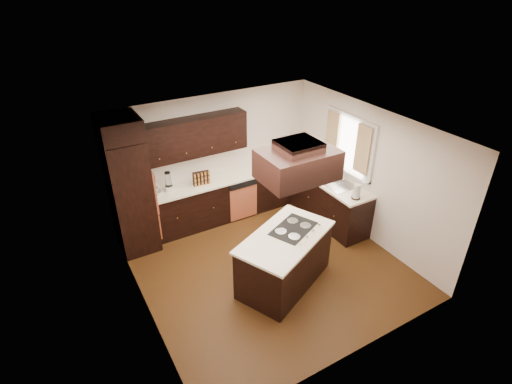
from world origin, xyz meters
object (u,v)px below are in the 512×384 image
(island, at_px, (284,260))
(range_hood, at_px, (298,164))
(spice_rack, at_px, (201,178))
(oven_column, at_px, (131,196))

(island, distance_m, range_hood, 1.72)
(range_hood, height_order, spice_rack, range_hood)
(island, xyz_separation_m, spice_rack, (-0.46, 2.19, 0.61))
(island, bearing_deg, spice_rack, 76.94)
(oven_column, distance_m, spice_rack, 1.33)
(oven_column, bearing_deg, island, -50.53)
(spice_rack, bearing_deg, range_hood, -68.59)
(oven_column, distance_m, range_hood, 3.13)
(oven_column, xyz_separation_m, island, (1.79, -2.17, -0.62))
(island, height_order, spice_rack, spice_rack)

